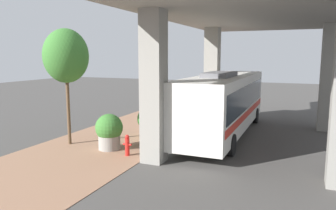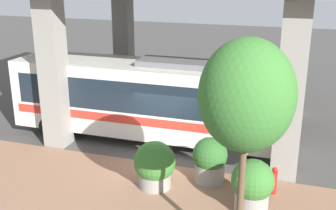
{
  "view_description": "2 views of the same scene",
  "coord_description": "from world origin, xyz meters",
  "px_view_note": "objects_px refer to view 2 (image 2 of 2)",
  "views": [
    {
      "loc": [
        6.15,
        -16.7,
        4.43
      ],
      "look_at": [
        0.12,
        -2.16,
        2.05
      ],
      "focal_mm": 35.0,
      "sensor_mm": 36.0,
      "label": 1
    },
    {
      "loc": [
        -13.69,
        -4.85,
        7.19
      ],
      "look_at": [
        -0.26,
        -0.49,
        2.49
      ],
      "focal_mm": 45.0,
      "sensor_mm": 36.0,
      "label": 2
    }
  ],
  "objects_px": {
    "bus": "(148,97)",
    "planter_back": "(155,165)",
    "planter_middle": "(252,186)",
    "fire_hydrant": "(274,181)",
    "street_tree_near": "(247,96)",
    "planter_front": "(210,160)"
  },
  "relations": [
    {
      "from": "fire_hydrant",
      "to": "street_tree_near",
      "type": "height_order",
      "value": "street_tree_near"
    },
    {
      "from": "fire_hydrant",
      "to": "street_tree_near",
      "type": "xyz_separation_m",
      "value": [
        -3.67,
        0.61,
        3.91
      ]
    },
    {
      "from": "bus",
      "to": "planter_back",
      "type": "relative_size",
      "value": 7.08
    },
    {
      "from": "bus",
      "to": "fire_hydrant",
      "type": "relative_size",
      "value": 12.02
    },
    {
      "from": "bus",
      "to": "fire_hydrant",
      "type": "bearing_deg",
      "value": -118.81
    },
    {
      "from": "planter_back",
      "to": "planter_middle",
      "type": "bearing_deg",
      "value": -99.23
    },
    {
      "from": "planter_back",
      "to": "bus",
      "type": "bearing_deg",
      "value": 23.62
    },
    {
      "from": "bus",
      "to": "street_tree_near",
      "type": "xyz_separation_m",
      "value": [
        -6.72,
        -4.93,
        2.46
      ]
    },
    {
      "from": "bus",
      "to": "fire_hydrant",
      "type": "height_order",
      "value": "bus"
    },
    {
      "from": "planter_back",
      "to": "street_tree_near",
      "type": "relative_size",
      "value": 0.29
    },
    {
      "from": "fire_hydrant",
      "to": "planter_back",
      "type": "height_order",
      "value": "planter_back"
    },
    {
      "from": "planter_front",
      "to": "bus",
      "type": "bearing_deg",
      "value": 49.37
    },
    {
      "from": "planter_front",
      "to": "planter_back",
      "type": "xyz_separation_m",
      "value": [
        -0.93,
        1.68,
        -0.02
      ]
    },
    {
      "from": "bus",
      "to": "planter_middle",
      "type": "distance_m",
      "value": 6.69
    },
    {
      "from": "planter_front",
      "to": "street_tree_near",
      "type": "distance_m",
      "value": 5.49
    },
    {
      "from": "planter_front",
      "to": "street_tree_near",
      "type": "bearing_deg",
      "value": -157.64
    },
    {
      "from": "planter_middle",
      "to": "fire_hydrant",
      "type": "bearing_deg",
      "value": -23.76
    },
    {
      "from": "planter_front",
      "to": "planter_back",
      "type": "bearing_deg",
      "value": 118.89
    },
    {
      "from": "planter_front",
      "to": "street_tree_near",
      "type": "relative_size",
      "value": 0.28
    },
    {
      "from": "bus",
      "to": "planter_front",
      "type": "height_order",
      "value": "bus"
    },
    {
      "from": "planter_front",
      "to": "planter_middle",
      "type": "xyz_separation_m",
      "value": [
        -1.47,
        -1.63,
        0.06
      ]
    },
    {
      "from": "fire_hydrant",
      "to": "planter_front",
      "type": "height_order",
      "value": "planter_front"
    }
  ]
}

